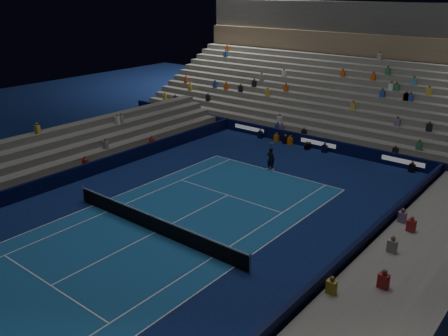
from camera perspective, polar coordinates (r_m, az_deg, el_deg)
name	(u,v)px	position (r m, az deg, el deg)	size (l,w,h in m)	color
ground	(155,232)	(26.58, -8.22, -7.62)	(90.00, 90.00, 0.00)	#0C1A4C
court_surface	(155,232)	(26.57, -8.22, -7.61)	(10.97, 23.77, 0.01)	#19508B
sponsor_barrier_far	(319,143)	(40.19, 11.27, 2.92)	(44.00, 0.25, 1.00)	black
sponsor_barrier_east	(313,291)	(21.21, 10.62, -14.23)	(0.25, 37.00, 1.00)	#080D32
sponsor_barrier_west	(53,182)	(33.56, -19.71, -1.54)	(0.25, 37.00, 1.00)	black
grandstand_main	(369,91)	(47.80, 16.91, 8.82)	(44.00, 15.20, 11.20)	slate
grandstand_east	(395,316)	(19.96, 19.80, -16.28)	(5.00, 37.00, 2.50)	slate
grandstand_west	(25,164)	(36.29, -22.72, 0.41)	(5.00, 37.00, 2.50)	#61605C
tennis_net	(155,224)	(26.34, -8.27, -6.66)	(12.90, 0.10, 1.10)	#B2B2B7
tennis_player	(271,159)	(34.86, 5.60, 1.09)	(0.63, 0.41, 1.72)	black
broadcast_camera	(307,146)	(40.06, 9.94, 2.62)	(0.49, 0.89, 0.54)	black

